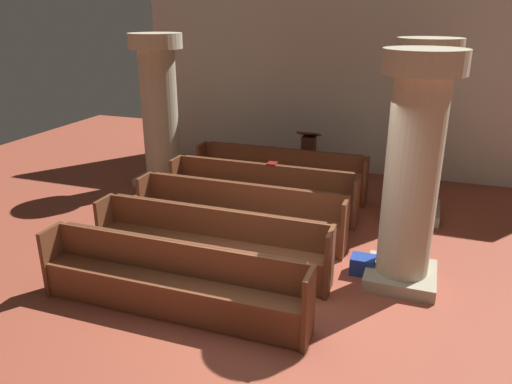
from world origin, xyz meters
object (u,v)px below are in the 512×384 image
Objects in this scene: pillar_aisle_rear at (413,170)px; hymn_book at (272,164)px; lectern at (308,158)px; kneeler_box_blue at (363,265)px; pew_row_2 at (239,211)px; pew_row_1 at (262,188)px; pillar_far_side at (160,108)px; pew_row_0 at (280,170)px; pew_row_4 at (171,278)px; pillar_aisle_side at (420,128)px; pew_row_3 at (210,240)px.

hymn_book is at bearing 143.07° from pillar_aisle_rear.
lectern reaches higher than kneeler_box_blue.
pew_row_2 is 3.47m from lectern.
pillar_far_side is at bearing 160.10° from pew_row_1.
pew_row_0 is 1.12× the size of pillar_far_side.
pew_row_1 is at bearing -90.00° from pew_row_0.
pew_row_4 is at bearing -92.12° from hymn_book.
pillar_aisle_side is at bearing 77.98° from kneeler_box_blue.
pillar_far_side is at bearing 151.26° from kneeler_box_blue.
pew_row_0 is at bearing 90.00° from pew_row_2.
pew_row_2 is at bearing -142.44° from pillar_aisle_side.
lectern is at bearing 87.00° from pew_row_4.
pillar_far_side is (-5.19, 0.06, 0.00)m from pillar_aisle_side.
pillar_far_side is 2.89m from hymn_book.
pillar_aisle_side is 2.90× the size of lectern.
pillar_far_side is at bearing 141.14° from pew_row_2.
pew_row_1 is at bearing -19.90° from pillar_far_side.
pillar_aisle_side and pillar_aisle_rear have the same top height.
pew_row_0 is 1.12× the size of pillar_aisle_rear.
pew_row_1 is 17.85× the size of hymn_book.
pew_row_0 is at bearing 127.06° from kneeler_box_blue.
hymn_book is 0.58× the size of kneeler_box_blue.
pew_row_4 is 3.35m from pillar_aisle_rear.
pew_row_3 is 4.61m from lectern.
pew_row_2 is 1.12× the size of pillar_aisle_rear.
pillar_aisle_side is 9.31× the size of kneeler_box_blue.
pew_row_1 reaches higher than kneeler_box_blue.
pew_row_3 is 1.12× the size of pillar_aisle_rear.
pillar_aisle_side reaches higher than pew_row_1.
lectern is 5.50× the size of hymn_book.
pew_row_1 is at bearing -161.55° from pillar_aisle_side.
pew_row_4 is (0.00, -1.14, 0.00)m from pew_row_3.
pew_row_1 is 2.34m from lectern.
pew_row_0 is 17.85× the size of hymn_book.
pew_row_1 is at bearing -97.39° from lectern.
hymn_book is at bearing -94.49° from lectern.
pew_row_1 and pew_row_4 have the same top height.
lectern reaches higher than pew_row_3.
pew_row_2 is at bearing 90.00° from pew_row_3.
kneeler_box_blue is at bearing -65.62° from lectern.
pillar_aisle_side reaches higher than pew_row_3.
pew_row_0 is 1.12× the size of pillar_aisle_side.
pew_row_0 and pew_row_4 have the same top height.
pew_row_0 is 4.02m from pillar_aisle_rear.
pillar_aisle_side is (2.62, 3.15, 1.14)m from pew_row_3.
pillar_aisle_rear reaches higher than lectern.
pew_row_0 and pew_row_3 have the same top height.
pillar_aisle_side is at bearing 58.62° from pew_row_4.
pillar_aisle_side is 1.00× the size of pillar_far_side.
lectern is at bearing 75.69° from pew_row_0.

